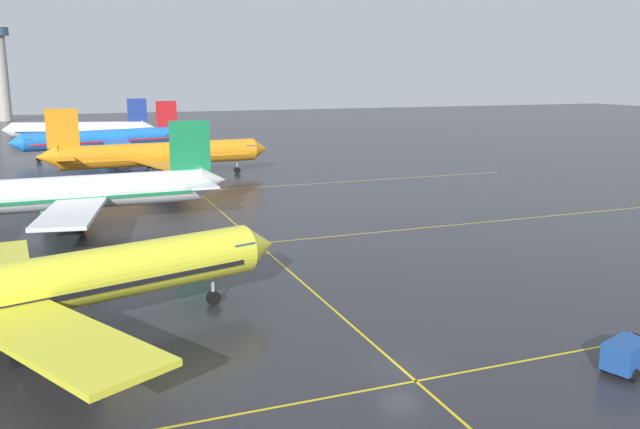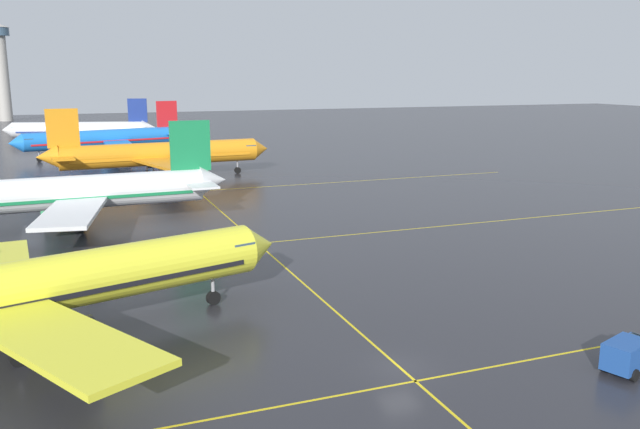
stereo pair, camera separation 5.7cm
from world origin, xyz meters
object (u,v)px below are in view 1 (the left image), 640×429
object	(u,v)px
airliner_third_row	(158,154)
airliner_far_left_stand	(104,139)
airliner_front_gate	(28,289)
control_tower	(0,65)
airliner_second_row	(63,194)
airliner_far_right_stand	(80,130)
service_truck_catering	(630,353)

from	to	relation	value
airliner_third_row	airliner_far_left_stand	xyz separation A→B (m)	(-7.39, 35.79, -0.19)
airliner_front_gate	control_tower	size ratio (longest dim) A/B	1.01
control_tower	airliner_front_gate	bearing A→B (deg)	-85.47
airliner_second_row	airliner_far_right_stand	world-z (taller)	airliner_second_row
airliner_far_left_stand	service_truck_catering	bearing A→B (deg)	-78.93
control_tower	airliner_far_right_stand	bearing A→B (deg)	-76.58
service_truck_catering	airliner_third_row	bearing A→B (deg)	100.83
airliner_second_row	airliner_far_left_stand	xyz separation A→B (m)	(8.59, 71.88, -0.15)
airliner_second_row	service_truck_catering	world-z (taller)	airliner_second_row
airliner_far_right_stand	airliner_far_left_stand	bearing A→B (deg)	-81.23
airliner_far_left_stand	control_tower	bearing A→B (deg)	102.46
control_tower	airliner_third_row	bearing A→B (deg)	-77.70
airliner_second_row	service_truck_catering	xyz separation A→B (m)	(33.34, -54.63, -3.17)
airliner_front_gate	control_tower	bearing A→B (deg)	94.53
airliner_front_gate	airliner_far_right_stand	world-z (taller)	airliner_front_gate
airliner_third_row	airliner_far_right_stand	size ratio (longest dim) A/B	1.07
airliner_front_gate	control_tower	world-z (taller)	control_tower
airliner_far_left_stand	airliner_far_right_stand	distance (m)	28.98
airliner_far_right_stand	airliner_second_row	bearing A→B (deg)	-92.38
airliner_far_left_stand	airliner_far_right_stand	world-z (taller)	airliner_far_left_stand
airliner_third_row	control_tower	distance (m)	178.26
airliner_front_gate	airliner_far_right_stand	xyz separation A→B (m)	(6.44, 137.52, -0.02)
airliner_far_left_stand	airliner_third_row	bearing A→B (deg)	-78.33
airliner_far_left_stand	service_truck_catering	xyz separation A→B (m)	(24.75, -126.50, -3.02)
airliner_front_gate	airliner_third_row	bearing A→B (deg)	75.98
control_tower	airliner_second_row	bearing A→B (deg)	-84.05
airliner_front_gate	service_truck_catering	xyz separation A→B (m)	(35.61, -17.62, -3.00)
control_tower	airliner_far_left_stand	bearing A→B (deg)	-77.54
airliner_third_row	control_tower	xyz separation A→B (m)	(-37.79, 173.31, 17.74)
airliner_third_row	control_tower	bearing A→B (deg)	102.30
airliner_front_gate	airliner_far_left_stand	world-z (taller)	airliner_far_left_stand
airliner_second_row	airliner_far_right_stand	xyz separation A→B (m)	(4.17, 100.52, -0.18)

